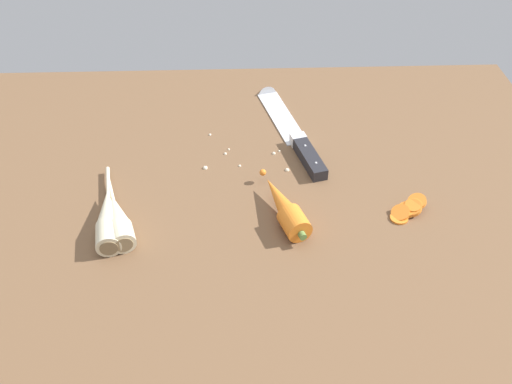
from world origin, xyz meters
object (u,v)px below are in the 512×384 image
Objects in this scene: whole_carrot at (285,207)px; parsnip_mid_left at (108,218)px; parsnip_front at (118,219)px; carrot_slice_stack at (408,209)px; chefs_knife at (288,126)px.

parsnip_mid_left is (-28.93, -1.43, -0.12)cm from whole_carrot.
whole_carrot reaches higher than parsnip_front.
parsnip_mid_left is 3.26× the size of carrot_slice_stack.
carrot_slice_stack is (18.18, -26.20, 0.31)cm from chefs_knife.
whole_carrot is at bearing -96.00° from chefs_knife.
whole_carrot is 2.62× the size of carrot_slice_stack.
chefs_knife is 26.39cm from whole_carrot.
parsnip_front is at bearing -136.95° from chefs_knife.
carrot_slice_stack is (48.24, 1.87, -1.02)cm from parsnip_front.
parsnip_mid_left is (-31.69, -27.63, 1.33)cm from chefs_knife.
chefs_knife is 42.06cm from parsnip_mid_left.
parsnip_front is at bearing -177.78° from carrot_slice_stack.
carrot_slice_stack is at bearing 2.22° from parsnip_front.
parsnip_mid_left is at bearing 164.96° from parsnip_front.
carrot_slice_stack reaches higher than chefs_knife.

